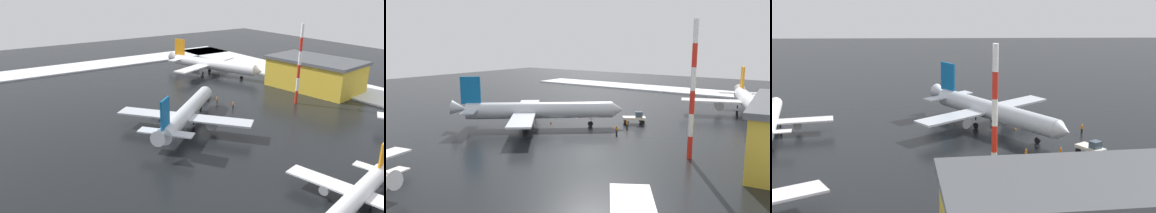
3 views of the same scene
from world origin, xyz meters
The scene contains 9 objects.
ground_plane centered at (0.00, 0.00, 0.00)m, with size 240.00×240.00×0.00m, color black.
airplane_distant_tail centered at (-1.60, 4.19, 3.33)m, with size 25.57×28.20×10.07m.
pushback_tug centered at (12.63, -10.33, 1.28)m, with size 4.40×5.04×2.50m.
ground_crew_by_nose_gear centered at (2.39, -11.83, 0.97)m, with size 0.36×0.36×1.71m.
ground_crew_near_tug centered at (13.56, 1.11, 0.97)m, with size 0.36×0.36×1.71m.
ground_crew_beside_wing centered at (7.71, -11.07, 0.97)m, with size 0.36×0.36×1.71m.
antenna_mast centered at (-3.53, -27.41, 9.91)m, with size 0.70×0.70×19.83m.
traffic_cone_near_nose centered at (10.84, 2.15, 0.28)m, with size 0.36×0.36×0.55m, color orange.
traffic_cone_mid_line centered at (2.39, 3.71, 0.28)m, with size 0.36×0.36×0.55m, color orange.
Camera 3 is at (-8.50, -94.90, 29.83)m, focal length 55.00 mm.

